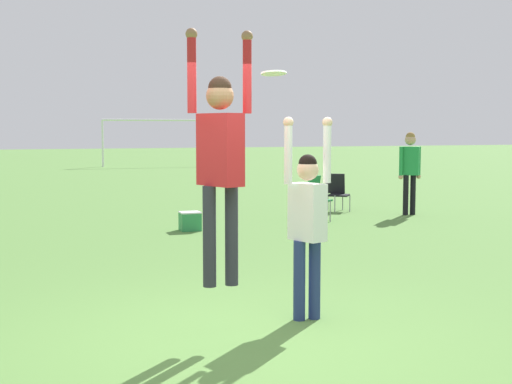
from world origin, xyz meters
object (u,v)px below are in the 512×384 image
object	(u,v)px
person_defending	(307,214)
camping_chair_1	(315,195)
person_jumping	(220,150)
cooler_box	(190,221)
frisbee	(274,73)
person_spectator_far	(410,165)
camping_chair_2	(337,190)

from	to	relation	value
person_defending	camping_chair_1	size ratio (longest dim) A/B	2.20
person_jumping	camping_chair_1	distance (m)	8.59
person_defending	cooler_box	bearing A→B (deg)	155.79
person_defending	frisbee	distance (m)	1.47
frisbee	camping_chair_1	xyz separation A→B (m)	(3.63, 7.33, -1.89)
person_defending	camping_chair_1	xyz separation A→B (m)	(3.15, 7.02, -0.53)
person_jumping	person_defending	size ratio (longest dim) A/B	1.13
person_jumping	frisbee	bearing A→B (deg)	-102.26
frisbee	person_spectator_far	distance (m)	9.72
camping_chair_2	person_defending	bearing A→B (deg)	98.28
person_jumping	camping_chair_2	distance (m)	10.44
frisbee	camping_chair_1	bearing A→B (deg)	63.65
person_spectator_far	camping_chair_2	bearing A→B (deg)	172.43
person_jumping	camping_chair_1	bearing A→B (deg)	-50.49
person_jumping	cooler_box	bearing A→B (deg)	-32.37
frisbee	person_spectator_far	size ratio (longest dim) A/B	0.13
frisbee	cooler_box	world-z (taller)	frisbee
person_jumping	cooler_box	world-z (taller)	person_jumping
frisbee	cooler_box	size ratio (longest dim) A/B	0.63
person_jumping	person_defending	world-z (taller)	person_jumping
frisbee	camping_chair_1	distance (m)	8.39
person_spectator_far	cooler_box	world-z (taller)	person_spectator_far
cooler_box	person_spectator_far	bearing A→B (deg)	8.58
camping_chair_2	person_jumping	bearing A→B (deg)	94.27
frisbee	person_defending	bearing A→B (deg)	32.95
camping_chair_1	frisbee	bearing A→B (deg)	25.75
camping_chair_2	frisbee	bearing A→B (deg)	96.66
person_defending	frisbee	bearing A→B (deg)	-78.19
person_jumping	frisbee	distance (m)	0.88
person_defending	camping_chair_2	world-z (taller)	person_defending
camping_chair_2	person_spectator_far	world-z (taller)	person_spectator_far
camping_chair_1	camping_chair_2	bearing A→B (deg)	-167.01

